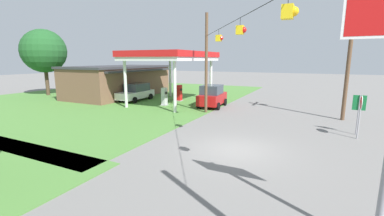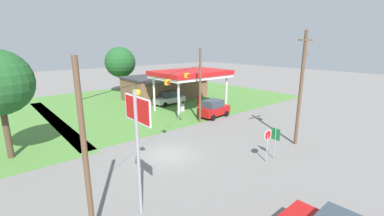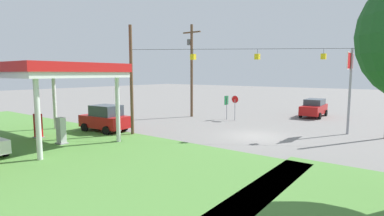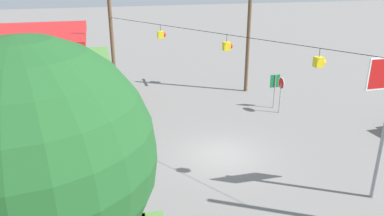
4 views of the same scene
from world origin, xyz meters
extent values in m
plane|color=slate|center=(0.00, 0.00, 0.00)|extent=(160.00, 160.00, 0.00)
cube|color=silver|center=(10.59, 9.98, 4.54)|extent=(9.25, 6.49, 0.35)
cube|color=red|center=(10.59, 9.98, 4.99)|extent=(9.45, 6.69, 0.55)
cylinder|color=silver|center=(6.57, 7.34, 2.18)|extent=(0.28, 0.28, 4.36)
cylinder|color=silver|center=(14.61, 7.34, 2.18)|extent=(0.28, 0.28, 4.36)
cylinder|color=silver|center=(14.61, 12.62, 2.18)|extent=(0.28, 0.28, 4.36)
cube|color=gray|center=(9.06, 9.98, 0.06)|extent=(0.71, 0.56, 0.12)
cube|color=silver|center=(9.06, 9.98, 0.95)|extent=(0.55, 0.40, 1.65)
cube|color=black|center=(9.06, 9.76, 1.28)|extent=(0.39, 0.03, 0.24)
cube|color=gray|center=(12.12, 9.98, 0.06)|extent=(0.71, 0.56, 0.12)
cube|color=red|center=(12.12, 9.98, 0.95)|extent=(0.55, 0.40, 1.65)
cube|color=black|center=(12.12, 9.76, 1.28)|extent=(0.39, 0.03, 0.24)
cube|color=#AD1414|center=(10.51, 5.51, 0.81)|extent=(4.16, 2.17, 0.94)
cube|color=#333D47|center=(10.27, 5.49, 1.70)|extent=(2.34, 1.88, 0.84)
cylinder|color=black|center=(11.67, 6.55, 0.34)|extent=(0.70, 0.28, 0.68)
cylinder|color=black|center=(11.83, 4.67, 0.34)|extent=(0.70, 0.28, 0.68)
cylinder|color=black|center=(9.19, 6.35, 0.34)|extent=(0.70, 0.28, 0.68)
cylinder|color=black|center=(9.34, 4.47, 0.34)|extent=(0.70, 0.28, 0.68)
cylinder|color=#99999E|center=(4.86, -5.70, 1.05)|extent=(0.08, 0.08, 2.10)
cylinder|color=white|center=(4.86, -5.70, 2.10)|extent=(0.80, 0.03, 0.80)
cylinder|color=red|center=(4.86, -5.70, 2.10)|extent=(0.70, 0.03, 0.70)
cylinder|color=gray|center=(5.81, -5.74, 1.20)|extent=(0.07, 0.07, 2.40)
cube|color=#146B33|center=(5.86, -5.74, 1.95)|extent=(0.04, 0.70, 0.90)
cylinder|color=brown|center=(9.89, -5.29, 4.85)|extent=(0.28, 0.28, 9.70)
cylinder|color=brown|center=(7.78, 5.00, 4.08)|extent=(0.24, 0.24, 8.17)
cylinder|color=black|center=(0.00, 0.00, 6.37)|extent=(15.57, 10.02, 0.02)
cylinder|color=black|center=(-3.89, -2.50, 6.20)|extent=(0.02, 0.02, 0.35)
cube|color=yellow|center=(-3.89, -2.50, 5.82)|extent=(0.32, 0.32, 0.40)
sphere|color=yellow|center=(-3.89, -2.67, 5.82)|extent=(0.28, 0.28, 0.28)
cylinder|color=black|center=(0.00, 0.00, 6.20)|extent=(0.02, 0.02, 0.35)
cube|color=yellow|center=(0.00, 0.00, 5.82)|extent=(0.32, 0.32, 0.40)
sphere|color=red|center=(0.00, -0.17, 5.82)|extent=(0.28, 0.28, 0.28)
cylinder|color=black|center=(3.89, 2.50, 6.20)|extent=(0.02, 0.02, 0.35)
cube|color=yellow|center=(3.89, 2.50, 5.82)|extent=(0.32, 0.32, 0.40)
sphere|color=red|center=(3.89, 2.33, 5.82)|extent=(0.28, 0.28, 0.28)
sphere|color=#1E5123|center=(-9.69, 7.37, 5.90)|extent=(4.79, 4.79, 4.79)
camera|label=1|loc=(-12.03, -3.47, 4.48)|focal=24.00mm
camera|label=2|loc=(-10.80, -15.69, 8.56)|focal=24.00mm
camera|label=3|loc=(-9.31, 20.20, 4.63)|focal=28.00mm
camera|label=4|loc=(-16.72, 6.02, 9.39)|focal=35.00mm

